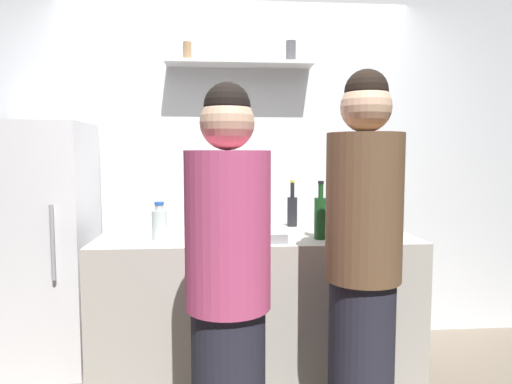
# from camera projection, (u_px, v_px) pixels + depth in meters

# --- Properties ---
(back_wall_assembly) EXTENTS (4.80, 0.32, 2.60)m
(back_wall_assembly) POSITION_uv_depth(u_px,v_px,m) (237.00, 166.00, 3.42)
(back_wall_assembly) COLOR white
(back_wall_assembly) RESTS_ON ground
(refrigerator) EXTENTS (0.60, 0.60, 1.60)m
(refrigerator) POSITION_uv_depth(u_px,v_px,m) (44.00, 246.00, 2.97)
(refrigerator) COLOR white
(refrigerator) RESTS_ON ground
(counter) EXTENTS (1.82, 0.75, 0.92)m
(counter) POSITION_uv_depth(u_px,v_px,m) (256.00, 310.00, 2.73)
(counter) COLOR #B7B2A8
(counter) RESTS_ON ground
(baking_pan) EXTENTS (0.34, 0.24, 0.05)m
(baking_pan) POSITION_uv_depth(u_px,v_px,m) (254.00, 236.00, 2.50)
(baking_pan) COLOR gray
(baking_pan) RESTS_ON counter
(utensil_holder) EXTENTS (0.10, 0.10, 0.22)m
(utensil_holder) POSITION_uv_depth(u_px,v_px,m) (249.00, 221.00, 2.79)
(utensil_holder) COLOR #B2B2B7
(utensil_holder) RESTS_ON counter
(wine_bottle_dark_glass) EXTENTS (0.07, 0.07, 0.30)m
(wine_bottle_dark_glass) POSITION_uv_depth(u_px,v_px,m) (292.00, 210.00, 2.97)
(wine_bottle_dark_glass) COLOR black
(wine_bottle_dark_glass) RESTS_ON counter
(wine_bottle_amber_glass) EXTENTS (0.07, 0.07, 0.32)m
(wine_bottle_amber_glass) POSITION_uv_depth(u_px,v_px,m) (332.00, 209.00, 2.95)
(wine_bottle_amber_glass) COLOR #472814
(wine_bottle_amber_glass) RESTS_ON counter
(wine_bottle_green_glass) EXTENTS (0.07, 0.07, 0.33)m
(wine_bottle_green_glass) POSITION_uv_depth(u_px,v_px,m) (321.00, 217.00, 2.53)
(wine_bottle_green_glass) COLOR #19471E
(wine_bottle_green_glass) RESTS_ON counter
(water_bottle_plastic) EXTENTS (0.08, 0.08, 0.21)m
(water_bottle_plastic) POSITION_uv_depth(u_px,v_px,m) (160.00, 223.00, 2.52)
(water_bottle_plastic) COLOR silver
(water_bottle_plastic) RESTS_ON counter
(person_brown_jacket) EXTENTS (0.34, 0.34, 1.77)m
(person_brown_jacket) POSITION_uv_depth(u_px,v_px,m) (363.00, 268.00, 2.05)
(person_brown_jacket) COLOR #262633
(person_brown_jacket) RESTS_ON ground
(person_pink_top) EXTENTS (0.34, 0.34, 1.68)m
(person_pink_top) POSITION_uv_depth(u_px,v_px,m) (228.00, 297.00, 1.82)
(person_pink_top) COLOR #262633
(person_pink_top) RESTS_ON ground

